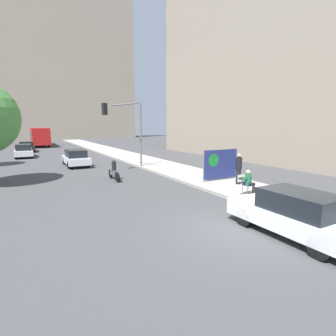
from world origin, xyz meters
TOP-DOWN VIEW (x-y plane):
  - ground_plane at (0.00, 0.00)m, footprint 160.00×160.00m
  - sidewalk_curb at (4.14, 15.00)m, footprint 3.74×90.00m
  - building_backdrop_far at (-2.00, 74.55)m, footprint 52.00×12.00m
  - building_backdrop_right at (17.56, 11.93)m, footprint 10.00×32.00m
  - seated_protester at (3.32, 2.71)m, footprint 0.94×0.77m
  - jogger_on_sidewalk at (4.60, 4.73)m, footprint 0.34×0.34m
  - protest_banner at (4.42, 6.11)m, footprint 2.63×0.06m
  - traffic_light_pole at (1.17, 13.40)m, footprint 3.47×3.23m
  - parked_car_curbside at (1.28, -1.23)m, footprint 1.71×4.30m
  - car_on_road_nearest at (-2.14, 17.52)m, footprint 1.77×4.42m
  - car_on_road_midblock at (-6.09, 26.89)m, footprint 1.77×4.51m
  - car_on_road_distant at (-5.69, 33.92)m, footprint 1.88×4.61m
  - city_bus_on_road at (-3.47, 44.71)m, footprint 2.60×11.99m
  - motorcycle_on_road at (-1.08, 10.02)m, footprint 0.28×2.06m

SIDE VIEW (x-z plane):
  - ground_plane at x=0.00m, z-range 0.00..0.00m
  - sidewalk_curb at x=4.14m, z-range 0.00..0.17m
  - motorcycle_on_road at x=-1.08m, z-range -0.10..1.20m
  - car_on_road_distant at x=-5.69m, z-range 0.01..1.38m
  - car_on_road_nearest at x=-2.14m, z-range 0.00..1.42m
  - car_on_road_midblock at x=-6.09m, z-range 0.00..1.46m
  - parked_car_curbside at x=1.28m, z-range -0.01..1.47m
  - seated_protester at x=3.32m, z-range 0.21..1.42m
  - jogger_on_sidewalk at x=4.60m, z-range 0.19..1.95m
  - protest_banner at x=4.42m, z-range 0.22..2.09m
  - city_bus_on_road at x=-3.47m, z-range 0.24..3.32m
  - traffic_light_pole at x=1.17m, z-range 1.14..6.35m
  - building_backdrop_right at x=17.56m, z-range 0.00..22.46m
  - building_backdrop_far at x=-2.00m, z-range 0.00..39.95m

